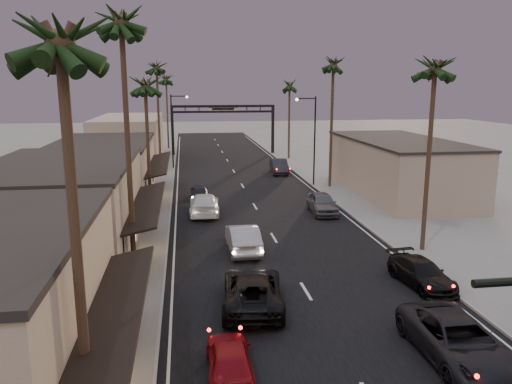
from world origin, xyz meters
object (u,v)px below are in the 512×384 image
object	(u,v)px
palm_lc	(145,80)
curbside_black	(421,273)
palm_ra	(436,61)
curbside_near	(458,340)
palm_far	(166,76)
palm_la	(59,24)
streetlight_right	(312,134)
palm_rb	(334,60)
palm_rc	(290,82)
arch	(223,117)
palm_ld	(156,64)
palm_lb	(121,14)
oncoming_pickup	(253,290)
oncoming_silver	(243,238)
streetlight_left	(174,125)
oncoming_red	(230,358)

from	to	relation	value
palm_lc	curbside_black	xyz separation A→B (m)	(14.60, -17.11, -9.80)
palm_ra	curbside_near	world-z (taller)	palm_ra
curbside_black	palm_far	bearing A→B (deg)	97.14
palm_la	curbside_black	size ratio (longest dim) A/B	2.86
streetlight_right	palm_lc	world-z (taller)	palm_lc
palm_rb	palm_rc	xyz separation A→B (m)	(0.00, 20.00, -1.95)
palm_la	palm_ra	size ratio (longest dim) A/B	1.00
arch	palm_la	size ratio (longest dim) A/B	1.15
palm_ld	curbside_near	distance (m)	46.31
arch	palm_lb	bearing A→B (deg)	-100.16
palm_la	oncoming_pickup	xyz separation A→B (m)	(5.74, 8.69, -10.64)
arch	oncoming_silver	distance (m)	44.67
palm_la	curbside_black	xyz separation A→B (m)	(14.60, 9.89, -10.77)
palm_lb	palm_lc	world-z (taller)	palm_lb
arch	streetlight_left	distance (m)	13.85
streetlight_left	palm_ld	distance (m)	7.88
arch	curbside_near	world-z (taller)	arch
palm_ra	oncoming_pickup	size ratio (longest dim) A/B	2.27
arch	palm_rb	xyz separation A→B (m)	(8.60, -26.00, 6.88)
curbside_black	palm_rc	bearing A→B (deg)	80.24
palm_ld	palm_far	world-z (taller)	palm_ld
streetlight_left	palm_far	distance (m)	20.96
streetlight_left	palm_far	xyz separation A→B (m)	(-1.38, 20.00, 6.11)
palm_rb	palm_far	xyz separation A→B (m)	(-16.90, 34.00, -0.97)
palm_rb	curbside_near	world-z (taller)	palm_rb
palm_ra	palm_rc	xyz separation A→B (m)	(0.00, 40.00, -0.97)
palm_rc	palm_far	bearing A→B (deg)	140.36
palm_la	streetlight_right	bearing A→B (deg)	66.68
palm_lc	palm_ra	world-z (taller)	palm_ra
palm_lc	oncoming_pickup	size ratio (longest dim) A/B	2.10
oncoming_red	palm_ra	bearing A→B (deg)	-136.77
curbside_near	arch	bearing A→B (deg)	93.98
palm_la	curbside_near	xyz separation A→B (m)	(12.62, 2.99, -10.64)
oncoming_red	curbside_near	distance (m)	8.47
palm_rc	oncoming_pickup	bearing A→B (deg)	-103.90
palm_la	oncoming_red	size ratio (longest dim) A/B	3.35
streetlight_left	palm_rb	xyz separation A→B (m)	(15.52, -14.00, 7.09)
palm_ra	palm_rb	world-z (taller)	palm_rb
palm_lc	palm_ra	size ratio (longest dim) A/B	0.92
palm_la	oncoming_red	xyz separation A→B (m)	(4.16, 3.19, -10.77)
palm_far	curbside_black	world-z (taller)	palm_far
curbside_black	palm_rb	bearing A→B (deg)	77.63
palm_lc	curbside_black	distance (m)	24.54
palm_lb	oncoming_pickup	xyz separation A→B (m)	(5.74, -4.31, -12.58)
palm_la	palm_lc	xyz separation A→B (m)	(-0.00, 27.00, -0.97)
streetlight_left	palm_ld	world-z (taller)	palm_ld
oncoming_silver	streetlight_right	bearing A→B (deg)	-116.36
streetlight_right	curbside_black	world-z (taller)	streetlight_right
palm_lb	oncoming_silver	size ratio (longest dim) A/B	2.99
arch	curbside_black	distance (m)	51.69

